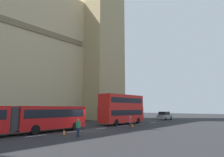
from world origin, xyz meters
The scene contains 9 objects.
ground_plane centered at (0.00, 0.00, 0.00)m, with size 160.00×160.00×0.00m, color #262628.
lane_centre_marking centered at (0.73, 0.00, 0.00)m, with size 34.40×0.16×0.01m.
articulated_bus centered at (-7.93, 1.99, 1.75)m, with size 17.36×2.54×2.90m.
double_decker_bus centered at (9.99, 2.00, 2.71)m, with size 9.34×2.54×4.90m.
sedan_lead centered at (25.98, 2.16, 0.91)m, with size 4.40×1.86×1.85m.
traffic_cone_west centered at (-3.99, -1.51, 0.28)m, with size 0.36×0.36×0.58m.
traffic_cone_middle centered at (7.01, -2.18, 0.28)m, with size 0.36×0.36×0.58m.
pedestrian_near_cones centered at (-3.92, -3.66, 0.91)m, with size 0.44×0.36×1.69m.
pedestrian_by_kerb centered at (4.46, -3.68, 0.91)m, with size 0.43×0.46×1.69m.
Camera 1 is at (-15.73, -18.34, 2.72)m, focal length 30.63 mm.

